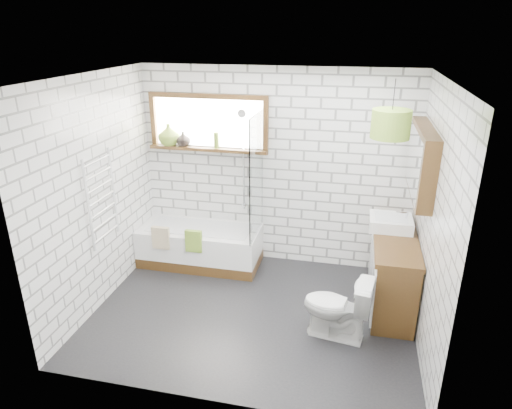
% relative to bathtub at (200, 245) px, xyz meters
% --- Properties ---
extents(floor, '(3.40, 2.60, 0.01)m').
position_rel_bathtub_xyz_m(floor, '(0.92, -0.96, -0.25)').
color(floor, black).
rests_on(floor, ground).
extents(ceiling, '(3.40, 2.60, 0.01)m').
position_rel_bathtub_xyz_m(ceiling, '(0.92, -0.96, 2.26)').
color(ceiling, white).
rests_on(ceiling, ground).
extents(wall_back, '(3.40, 0.01, 2.50)m').
position_rel_bathtub_xyz_m(wall_back, '(0.92, 0.35, 1.00)').
color(wall_back, white).
rests_on(wall_back, ground).
extents(wall_front, '(3.40, 0.01, 2.50)m').
position_rel_bathtub_xyz_m(wall_front, '(0.92, -2.26, 1.00)').
color(wall_front, white).
rests_on(wall_front, ground).
extents(wall_left, '(0.01, 2.60, 2.50)m').
position_rel_bathtub_xyz_m(wall_left, '(-0.79, -0.96, 1.00)').
color(wall_left, white).
rests_on(wall_left, ground).
extents(wall_right, '(0.01, 2.60, 2.50)m').
position_rel_bathtub_xyz_m(wall_right, '(2.62, -0.96, 1.00)').
color(wall_right, white).
rests_on(wall_right, ground).
extents(window, '(1.52, 0.16, 0.68)m').
position_rel_bathtub_xyz_m(window, '(0.07, 0.30, 1.55)').
color(window, '#37220F').
rests_on(window, wall_back).
extents(towel_radiator, '(0.06, 0.52, 1.00)m').
position_rel_bathtub_xyz_m(towel_radiator, '(-0.74, -0.96, 0.95)').
color(towel_radiator, white).
rests_on(towel_radiator, wall_left).
extents(mirror_cabinet, '(0.16, 1.20, 0.70)m').
position_rel_bathtub_xyz_m(mirror_cabinet, '(2.54, -0.36, 1.40)').
color(mirror_cabinet, '#37220F').
rests_on(mirror_cabinet, wall_right).
extents(shower_riser, '(0.02, 0.02, 1.30)m').
position_rel_bathtub_xyz_m(shower_riser, '(0.52, 0.30, 1.10)').
color(shower_riser, silver).
rests_on(shower_riser, wall_back).
extents(bathtub, '(1.54, 0.68, 0.50)m').
position_rel_bathtub_xyz_m(bathtub, '(0.00, 0.00, 0.00)').
color(bathtub, white).
rests_on(bathtub, floor).
extents(shower_screen, '(0.02, 0.72, 1.50)m').
position_rel_bathtub_xyz_m(shower_screen, '(0.75, 0.00, 1.00)').
color(shower_screen, white).
rests_on(shower_screen, bathtub).
extents(towel_green, '(0.21, 0.06, 0.28)m').
position_rel_bathtub_xyz_m(towel_green, '(0.04, -0.34, 0.23)').
color(towel_green, olive).
rests_on(towel_green, bathtub).
extents(towel_beige, '(0.22, 0.06, 0.29)m').
position_rel_bathtub_xyz_m(towel_beige, '(-0.39, -0.34, 0.23)').
color(towel_beige, tan).
rests_on(towel_beige, bathtub).
extents(vanity, '(0.46, 1.42, 0.81)m').
position_rel_bathtub_xyz_m(vanity, '(2.39, -0.38, 0.16)').
color(vanity, '#37220F').
rests_on(vanity, floor).
extents(basin, '(0.46, 0.40, 0.13)m').
position_rel_bathtub_xyz_m(basin, '(2.33, -0.19, 0.63)').
color(basin, white).
rests_on(basin, vanity).
extents(tap, '(0.04, 0.04, 0.16)m').
position_rel_bathtub_xyz_m(tap, '(2.49, -0.19, 0.69)').
color(tap, silver).
rests_on(tap, vanity).
extents(toilet, '(0.47, 0.71, 0.68)m').
position_rel_bathtub_xyz_m(toilet, '(1.82, -1.16, 0.09)').
color(toilet, white).
rests_on(toilet, floor).
extents(vase_olive, '(0.33, 0.33, 0.28)m').
position_rel_bathtub_xyz_m(vase_olive, '(-0.45, 0.27, 1.37)').
color(vase_olive, olive).
rests_on(vase_olive, window).
extents(vase_dark, '(0.19, 0.19, 0.19)m').
position_rel_bathtub_xyz_m(vase_dark, '(-0.26, 0.27, 1.32)').
color(vase_dark, black).
rests_on(vase_dark, window).
extents(bottle, '(0.07, 0.07, 0.19)m').
position_rel_bathtub_xyz_m(bottle, '(0.18, 0.27, 1.33)').
color(bottle, olive).
rests_on(bottle, window).
extents(pendant, '(0.36, 0.36, 0.26)m').
position_rel_bathtub_xyz_m(pendant, '(2.17, -0.78, 1.85)').
color(pendant, olive).
rests_on(pendant, ceiling).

